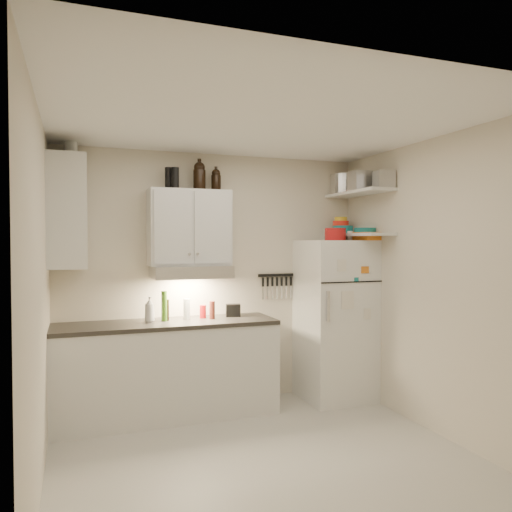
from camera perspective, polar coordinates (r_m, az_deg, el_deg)
name	(u,v)px	position (r m, az deg, el deg)	size (l,w,h in m)	color
floor	(265,460)	(4.18, 1.09, -22.32)	(3.20, 3.00, 0.02)	beige
ceiling	(266,120)	(3.93, 1.11, 15.25)	(3.20, 3.00, 0.02)	white
back_wall	(214,278)	(5.27, -4.84, -2.57)	(3.20, 0.02, 2.60)	beige
left_wall	(37,301)	(3.59, -23.73, -4.68)	(0.02, 3.00, 2.60)	beige
right_wall	(436,286)	(4.66, 19.92, -3.21)	(0.02, 3.00, 2.60)	beige
base_cabinet	(167,371)	(4.99, -10.12, -12.85)	(2.10, 0.60, 0.88)	silver
countertop	(167,324)	(4.89, -10.14, -7.63)	(2.10, 0.62, 0.04)	#2D2A26
upper_cabinet	(189,228)	(5.01, -7.64, 3.22)	(0.80, 0.33, 0.75)	silver
side_cabinet	(67,212)	(4.77, -20.79, 4.71)	(0.33, 0.55, 1.00)	silver
range_hood	(191,272)	(4.96, -7.46, -1.80)	(0.76, 0.46, 0.12)	silver
fridge	(335,319)	(5.47, 9.02, -7.18)	(0.70, 0.68, 1.70)	white
shelf_hi	(359,193)	(5.41, 11.65, 7.06)	(0.30, 0.95, 0.03)	silver
shelf_lo	(358,235)	(5.39, 11.63, 2.40)	(0.30, 0.95, 0.03)	silver
knife_strip	(276,275)	(5.47, 2.33, -2.20)	(0.42, 0.02, 0.03)	black
dutch_oven	(335,234)	(5.20, 9.05, 2.47)	(0.22, 0.22, 0.13)	#A51314
book_stack	(367,236)	(5.33, 12.52, 2.21)	(0.20, 0.25, 0.09)	orange
spice_jar	(350,236)	(5.36, 10.73, 2.29)	(0.06, 0.06, 0.10)	silver
stock_pot	(344,185)	(5.75, 10.03, 8.02)	(0.32, 0.32, 0.23)	silver
tin_a	(360,181)	(5.30, 11.78, 8.41)	(0.20, 0.18, 0.20)	#AAAAAD
tin_b	(384,180)	(5.15, 14.41, 8.45)	(0.17, 0.17, 0.17)	#AAAAAD
bowl_teal	(343,230)	(5.63, 9.91, 2.98)	(0.22, 0.22, 0.09)	#16777B
bowl_orange	(341,223)	(5.65, 9.66, 3.69)	(0.18, 0.18, 0.05)	red
bowl_yellow	(341,219)	(5.65, 9.67, 4.19)	(0.14, 0.14, 0.04)	gold
plates	(365,231)	(5.40, 12.36, 2.85)	(0.23, 0.23, 0.06)	#16777B
growler_a	(199,176)	(5.10, -6.49, 9.08)	(0.12, 0.12, 0.29)	black
growler_b	(216,180)	(5.17, -4.59, 8.65)	(0.10, 0.10, 0.24)	black
thermos_a	(175,178)	(4.97, -9.22, 8.77)	(0.07, 0.07, 0.21)	black
thermos_b	(169,179)	(5.05, -9.95, 8.71)	(0.08, 0.08, 0.22)	black
side_jar	(71,149)	(4.95, -20.41, 11.35)	(0.12, 0.12, 0.16)	silver
soap_bottle	(150,308)	(4.85, -12.07, -5.84)	(0.11, 0.11, 0.27)	silver
pepper_mill	(212,310)	(4.99, -5.03, -6.18)	(0.05, 0.05, 0.18)	#58231A
oil_bottle	(164,306)	(4.90, -10.45, -5.65)	(0.06, 0.06, 0.29)	#376318
vinegar_bottle	(167,310)	(4.93, -10.15, -6.10)	(0.04, 0.04, 0.21)	black
clear_bottle	(187,309)	(5.00, -7.92, -6.02)	(0.07, 0.07, 0.20)	silver
red_jar	(203,312)	(5.05, -6.10, -6.33)	(0.07, 0.07, 0.13)	#A51314
caddy	(233,310)	(5.14, -2.64, -6.22)	(0.15, 0.10, 0.12)	black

